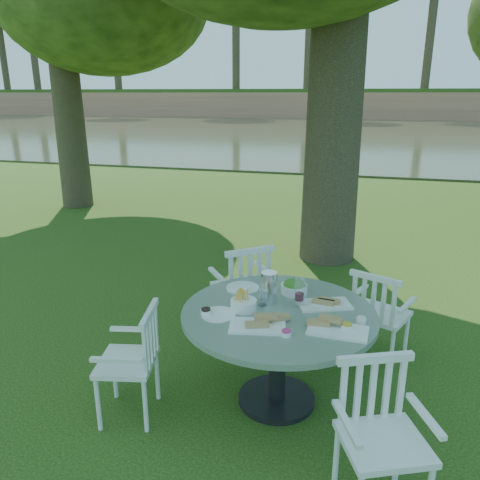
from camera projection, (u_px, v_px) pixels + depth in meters
name	position (u px, v px, depth m)	size (l,w,h in m)	color
ground	(234.00, 331.00, 4.45)	(140.00, 140.00, 0.00)	#1A360B
table	(278.00, 330.00, 3.27)	(1.35, 1.35, 0.73)	black
chair_ne	(377.00, 311.00, 3.77)	(0.53, 0.52, 0.82)	white
chair_nw	(245.00, 285.00, 4.18)	(0.62, 0.61, 0.90)	white
chair_sw	(138.00, 355.00, 3.17)	(0.46, 0.48, 0.80)	white
chair_se	(378.00, 422.00, 2.48)	(0.55, 0.53, 0.84)	white
tableware	(277.00, 300.00, 3.29)	(1.11, 0.84, 0.23)	white
river	(349.00, 134.00, 25.61)	(100.00, 28.00, 0.12)	#323821
far_bank	(368.00, 31.00, 40.04)	(100.00, 18.00, 15.20)	#A6674D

